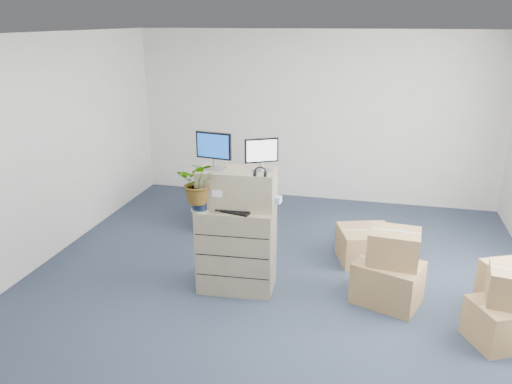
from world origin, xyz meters
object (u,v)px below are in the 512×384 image
monitor_right (262,153)px  potted_plant (199,188)px  keyboard (233,210)px  filing_cabinet_lower (237,248)px  monitor_left (214,148)px  office_chair (226,198)px  water_bottle (247,194)px

monitor_right → potted_plant: size_ratio=0.72×
keyboard → potted_plant: bearing=-157.6°
keyboard → filing_cabinet_lower: bearing=98.8°
monitor_left → keyboard: 0.70m
office_chair → filing_cabinet_lower: bearing=91.2°
water_bottle → potted_plant: bearing=-151.4°
monitor_right → office_chair: bearing=90.3°
filing_cabinet_lower → keyboard: size_ratio=2.30×
filing_cabinet_lower → office_chair: filing_cabinet_lower is taller
keyboard → water_bottle: (0.11, 0.19, 0.12)m
filing_cabinet_lower → keyboard: (-0.01, -0.11, 0.50)m
water_bottle → potted_plant: 0.54m
monitor_left → keyboard: (0.24, -0.14, -0.64)m
monitor_left → office_chair: 2.17m
monitor_right → office_chair: monitor_right is taller
filing_cabinet_lower → water_bottle: 0.64m
monitor_right → office_chair: size_ratio=0.43×
potted_plant → office_chair: potted_plant is taller
keyboard → water_bottle: size_ratio=1.59×
filing_cabinet_lower → monitor_right: monitor_right is taller
keyboard → potted_plant: 0.43m
filing_cabinet_lower → office_chair: 1.90m
potted_plant → office_chair: (-0.30, 1.95, -0.83)m
monitor_left → filing_cabinet_lower: bearing=2.1°
filing_cabinet_lower → potted_plant: 0.85m
office_chair → monitor_right: bearing=99.2°
monitor_right → water_bottle: bearing=142.8°
keyboard → monitor_left: bearing=163.1°
filing_cabinet_lower → potted_plant: potted_plant is taller
potted_plant → office_chair: 2.14m
monitor_left → water_bottle: monitor_left is taller
potted_plant → water_bottle: bearing=28.6°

